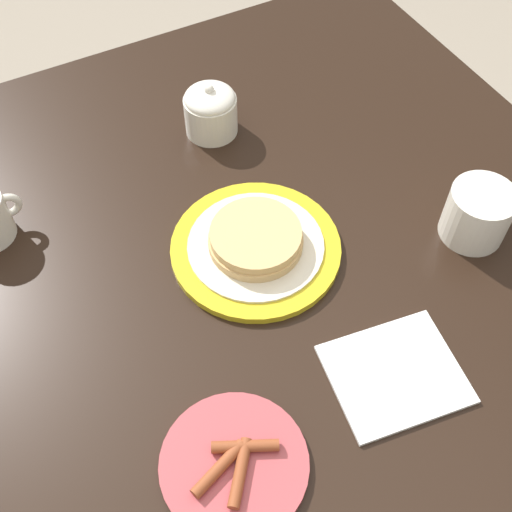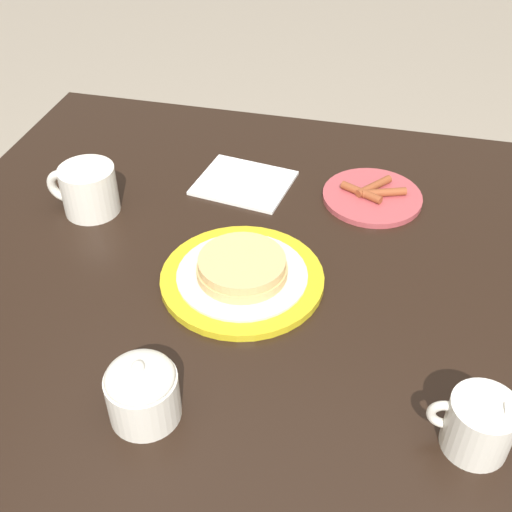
% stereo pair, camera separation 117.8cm
% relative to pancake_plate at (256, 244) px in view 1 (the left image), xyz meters
% --- Properties ---
extents(ground_plane, '(8.00, 8.00, 0.00)m').
position_rel_pancake_plate_xyz_m(ground_plane, '(-0.06, 0.01, -0.78)').
color(ground_plane, gray).
extents(dining_table, '(1.20, 1.07, 0.76)m').
position_rel_pancake_plate_xyz_m(dining_table, '(-0.06, 0.01, -0.13)').
color(dining_table, black).
rests_on(dining_table, ground_plane).
extents(pancake_plate, '(0.24, 0.24, 0.04)m').
position_rel_pancake_plate_xyz_m(pancake_plate, '(0.00, 0.00, 0.00)').
color(pancake_plate, gold).
rests_on(pancake_plate, dining_table).
extents(side_plate_bacon, '(0.17, 0.17, 0.02)m').
position_rel_pancake_plate_xyz_m(side_plate_bacon, '(-0.17, -0.26, -0.01)').
color(side_plate_bacon, '#B2474C').
rests_on(side_plate_bacon, dining_table).
extents(coffee_mug, '(0.12, 0.09, 0.08)m').
position_rel_pancake_plate_xyz_m(coffee_mug, '(0.30, -0.12, 0.03)').
color(coffee_mug, silver).
rests_on(coffee_mug, dining_table).
extents(sugar_bowl, '(0.09, 0.09, 0.09)m').
position_rel_pancake_plate_xyz_m(sugar_bowl, '(0.05, 0.26, 0.03)').
color(sugar_bowl, silver).
rests_on(sugar_bowl, dining_table).
extents(napkin, '(0.18, 0.16, 0.01)m').
position_rel_pancake_plate_xyz_m(napkin, '(0.06, -0.25, -0.01)').
color(napkin, white).
rests_on(napkin, dining_table).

